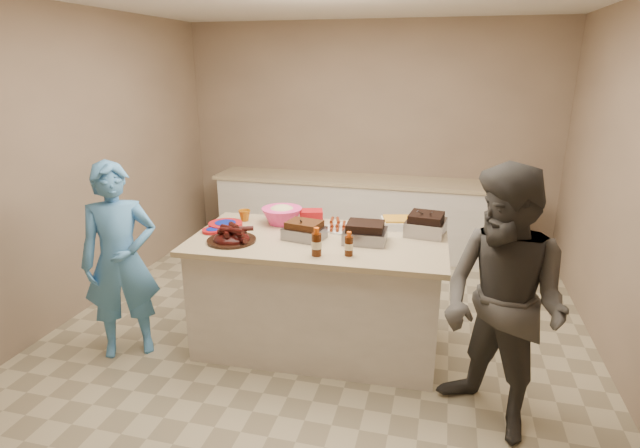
% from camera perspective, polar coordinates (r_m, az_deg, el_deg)
% --- Properties ---
extents(room, '(4.50, 5.00, 2.70)m').
position_cam_1_polar(room, '(4.31, -0.42, -12.96)').
color(room, gray).
rests_on(room, ground).
extents(back_counter, '(3.60, 0.64, 0.90)m').
position_cam_1_polar(back_counter, '(6.11, 4.75, 1.08)').
color(back_counter, silver).
rests_on(back_counter, ground).
extents(island, '(1.98, 1.09, 0.92)m').
position_cam_1_polar(island, '(4.24, -0.17, -13.49)').
color(island, silver).
rests_on(island, ground).
extents(rib_platter, '(0.38, 0.38, 0.15)m').
position_cam_1_polar(rib_platter, '(3.84, -10.06, -1.97)').
color(rib_platter, '#390C0A').
rests_on(rib_platter, island).
extents(pulled_pork_tray, '(0.33, 0.28, 0.09)m').
position_cam_1_polar(pulled_pork_tray, '(3.84, -1.79, -1.69)').
color(pulled_pork_tray, '#47230F').
rests_on(pulled_pork_tray, island).
extents(brisket_tray, '(0.32, 0.27, 0.09)m').
position_cam_1_polar(brisket_tray, '(3.78, 5.15, -2.04)').
color(brisket_tray, black).
rests_on(brisket_tray, island).
extents(roasting_pan, '(0.33, 0.33, 0.12)m').
position_cam_1_polar(roasting_pan, '(4.02, 11.92, -1.18)').
color(roasting_pan, gray).
rests_on(roasting_pan, island).
extents(coleslaw_bowl, '(0.35, 0.35, 0.23)m').
position_cam_1_polar(coleslaw_bowl, '(4.21, -4.35, 0.06)').
color(coleslaw_bowl, '#F4378A').
rests_on(coleslaw_bowl, island).
extents(sausage_plate, '(0.35, 0.35, 0.05)m').
position_cam_1_polar(sausage_plate, '(4.05, 2.75, -0.65)').
color(sausage_plate, silver).
rests_on(sausage_plate, island).
extents(mac_cheese_dish, '(0.37, 0.30, 0.09)m').
position_cam_1_polar(mac_cheese_dish, '(4.16, 9.27, -0.36)').
color(mac_cheese_dish, gold).
rests_on(mac_cheese_dish, island).
extents(bbq_bottle_a, '(0.07, 0.07, 0.21)m').
position_cam_1_polar(bbq_bottle_a, '(3.50, -0.40, -3.62)').
color(bbq_bottle_a, '#3A1706').
rests_on(bbq_bottle_a, island).
extents(bbq_bottle_b, '(0.06, 0.06, 0.18)m').
position_cam_1_polar(bbq_bottle_b, '(3.51, 3.30, -3.61)').
color(bbq_bottle_b, '#3A1706').
rests_on(bbq_bottle_b, island).
extents(mustard_bottle, '(0.05, 0.05, 0.12)m').
position_cam_1_polar(mustard_bottle, '(3.97, -1.89, -1.00)').
color(mustard_bottle, '#DAA504').
rests_on(mustard_bottle, island).
extents(sauce_bowl, '(0.13, 0.04, 0.12)m').
position_cam_1_polar(sauce_bowl, '(4.10, -1.44, -0.40)').
color(sauce_bowl, silver).
rests_on(sauce_bowl, island).
extents(plate_stack_large, '(0.29, 0.29, 0.03)m').
position_cam_1_polar(plate_stack_large, '(4.19, -10.74, -0.29)').
color(plate_stack_large, '#A11015').
rests_on(plate_stack_large, island).
extents(plate_stack_small, '(0.17, 0.17, 0.02)m').
position_cam_1_polar(plate_stack_small, '(4.07, -12.16, -0.91)').
color(plate_stack_small, '#A11015').
rests_on(plate_stack_small, island).
extents(plastic_cup, '(0.11, 0.10, 0.10)m').
position_cam_1_polar(plastic_cup, '(4.32, -8.59, 0.36)').
color(plastic_cup, '#AC600C').
rests_on(plastic_cup, island).
extents(basket_stack, '(0.23, 0.20, 0.10)m').
position_cam_1_polar(basket_stack, '(4.26, -1.02, 0.31)').
color(basket_stack, '#A11015').
rests_on(basket_stack, island).
extents(guest_blue, '(1.28, 1.61, 0.37)m').
position_cam_1_polar(guest_blue, '(4.44, -20.69, -13.26)').
color(guest_blue, '#4B90D2').
rests_on(guest_blue, ground).
extents(guest_gray, '(1.76, 1.78, 0.64)m').
position_cam_1_polar(guest_gray, '(3.62, 18.66, -20.76)').
color(guest_gray, '#464440').
rests_on(guest_gray, ground).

